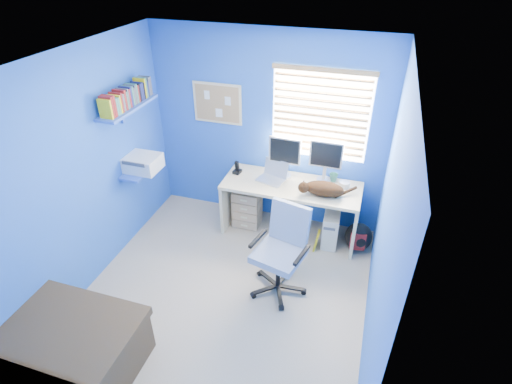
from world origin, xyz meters
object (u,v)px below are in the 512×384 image
(tower_pc, at_px, (331,227))
(office_chair, at_px, (281,261))
(laptop, at_px, (271,173))
(desk, at_px, (290,209))
(cat, at_px, (324,189))

(tower_pc, bearing_deg, office_chair, -116.40)
(laptop, bearing_deg, desk, 11.49)
(desk, xyz_separation_m, laptop, (-0.27, 0.02, 0.48))
(cat, relative_size, office_chair, 0.46)
(laptop, relative_size, tower_pc, 0.73)
(desk, height_order, laptop, laptop)
(cat, bearing_deg, tower_pc, 19.85)
(office_chair, bearing_deg, laptop, 111.45)
(desk, bearing_deg, office_chair, -82.66)
(laptop, height_order, tower_pc, laptop)
(desk, relative_size, laptop, 5.16)
(tower_pc, relative_size, office_chair, 0.45)
(cat, xyz_separation_m, office_chair, (-0.29, -0.88, -0.45))
(cat, xyz_separation_m, tower_pc, (0.13, 0.09, -0.60))
(laptop, xyz_separation_m, cat, (0.68, -0.13, -0.03))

